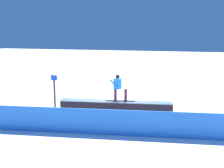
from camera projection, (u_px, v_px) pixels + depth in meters
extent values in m
plane|color=white|center=(116.00, 113.00, 13.95)|extent=(120.00, 120.00, 0.00)
cube|color=black|center=(116.00, 107.00, 13.89)|extent=(6.00, 1.72, 0.63)
cube|color=red|center=(116.00, 110.00, 13.92)|extent=(6.01, 1.73, 0.15)
cube|color=#81979B|center=(116.00, 101.00, 13.83)|extent=(6.01, 1.78, 0.04)
cube|color=#2A202D|center=(120.00, 101.00, 13.79)|extent=(1.59, 0.57, 0.01)
cylinder|color=#5E1637|center=(115.00, 95.00, 13.77)|extent=(0.17, 0.17, 0.66)
cylinder|color=#5E1637|center=(126.00, 95.00, 13.70)|extent=(0.17, 0.17, 0.66)
cube|color=#2789DE|center=(118.00, 84.00, 13.64)|extent=(0.44, 0.31, 0.55)
sphere|color=black|center=(118.00, 76.00, 13.57)|extent=(0.22, 0.22, 0.22)
cylinder|color=#2789DE|center=(114.00, 84.00, 13.50)|extent=(0.45, 0.18, 0.47)
cylinder|color=#2789DE|center=(120.00, 83.00, 13.78)|extent=(0.16, 0.12, 0.56)
cube|color=blue|center=(92.00, 122.00, 10.86)|extent=(11.80, 2.44, 1.11)
cylinder|color=#262628|center=(55.00, 94.00, 15.05)|extent=(0.10, 0.10, 1.59)
cube|color=blue|center=(54.00, 78.00, 14.88)|extent=(0.40, 0.04, 0.30)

